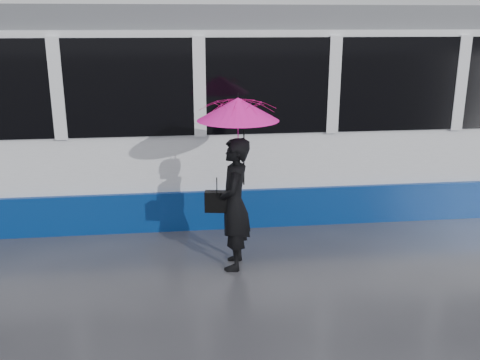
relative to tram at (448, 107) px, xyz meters
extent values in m
plane|color=#2E2E33|center=(-3.86, -2.50, -1.64)|extent=(90.00, 90.00, 0.00)
cube|color=#3F3D38|center=(-3.86, -0.72, -1.63)|extent=(34.00, 0.07, 0.02)
cube|color=#3F3D38|center=(-3.86, 0.72, -1.63)|extent=(34.00, 0.07, 0.02)
cube|color=white|center=(0.00, 0.00, -0.11)|extent=(24.00, 2.40, 2.95)
cube|color=navy|center=(0.00, 0.00, -1.33)|extent=(24.00, 2.56, 0.62)
cube|color=black|center=(0.00, 0.00, 0.56)|extent=(23.00, 2.48, 1.40)
cube|color=#5A5C62|center=(0.00, 0.00, 1.54)|extent=(23.60, 2.20, 0.35)
imported|color=black|center=(-4.15, -2.59, -0.77)|extent=(0.51, 0.69, 1.73)
imported|color=#FF15A1|center=(-4.10, -2.59, 0.18)|extent=(1.09, 1.11, 0.86)
cone|color=#FF15A1|center=(-4.10, -2.59, 0.45)|extent=(1.17, 1.17, 0.28)
cylinder|color=black|center=(-4.10, -2.59, 0.62)|extent=(0.01, 0.01, 0.06)
cylinder|color=black|center=(-4.02, -2.57, -0.14)|extent=(0.02, 0.02, 0.76)
cube|color=black|center=(-4.37, -2.57, -0.73)|extent=(0.33, 0.18, 0.27)
cylinder|color=black|center=(-4.37, -2.57, -0.51)|extent=(0.01, 0.01, 0.18)
camera|label=1|loc=(-4.84, -9.03, 1.48)|focal=40.00mm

